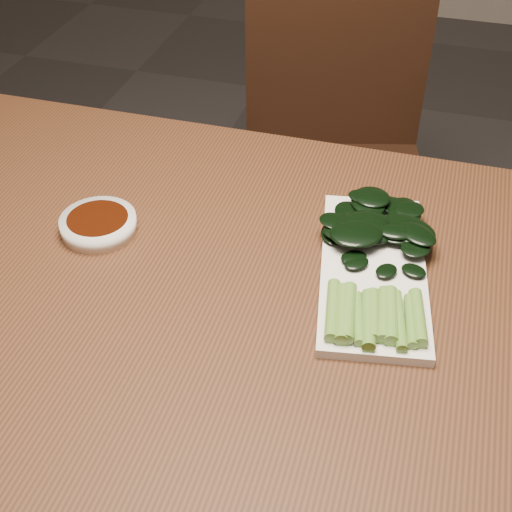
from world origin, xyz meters
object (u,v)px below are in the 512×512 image
object	(u,v)px
table	(243,325)
gai_lan	(374,249)
sauce_bowl	(98,224)
chair_far	(335,153)
serving_plate	(373,271)

from	to	relation	value
table	gai_lan	xyz separation A→B (m)	(0.16, 0.10, 0.10)
table	sauce_bowl	bearing A→B (deg)	165.99
sauce_bowl	gai_lan	bearing A→B (deg)	5.82
gai_lan	chair_far	bearing A→B (deg)	103.98
table	serving_plate	size ratio (longest dim) A/B	4.10
sauce_bowl	serving_plate	distance (m)	0.40
sauce_bowl	gai_lan	xyz separation A→B (m)	(0.40, 0.04, 0.01)
sauce_bowl	serving_plate	size ratio (longest dim) A/B	0.33
table	gai_lan	distance (m)	0.21
chair_far	sauce_bowl	size ratio (longest dim) A/B	8.01
table	serving_plate	xyz separation A→B (m)	(0.16, 0.08, 0.08)
table	serving_plate	bearing A→B (deg)	25.02
chair_far	serving_plate	xyz separation A→B (m)	(0.18, -0.71, 0.27)
table	chair_far	size ratio (longest dim) A/B	1.57
sauce_bowl	gai_lan	size ratio (longest dim) A/B	0.34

